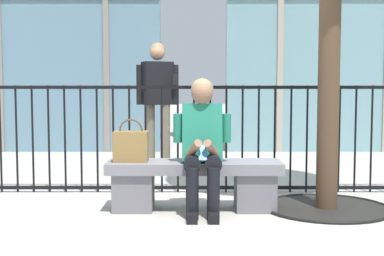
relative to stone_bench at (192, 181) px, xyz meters
The scene contains 6 objects.
ground_plane 0.27m from the stone_bench, ahead, with size 60.00×60.00×0.00m, color #B2ADA3.
stone_bench is the anchor object (origin of this frame).
seated_person_with_phone 0.41m from the stone_bench, 61.24° to the right, with size 0.52×0.66×1.21m.
handbag_on_bench 0.66m from the stone_bench, behind, with size 0.31×0.20×0.39m.
bystander_at_railing 2.30m from the stone_bench, 102.55° to the left, with size 0.55×0.36×1.71m.
plaza_railing 0.87m from the stone_bench, 90.00° to the left, with size 9.70×0.04×1.15m.
Camera 1 is at (-0.02, -4.84, 1.14)m, focal length 49.65 mm.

